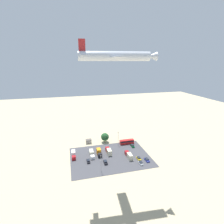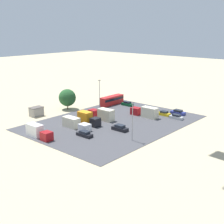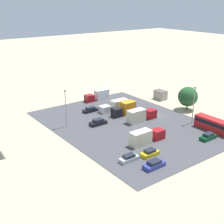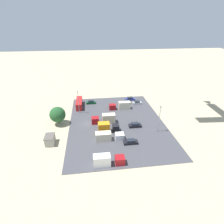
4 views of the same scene
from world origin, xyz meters
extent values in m
plane|color=tan|center=(0.00, 0.00, 0.00)|extent=(400.00, 400.00, 0.00)
cube|color=#424247|center=(0.00, 11.37, 0.04)|extent=(49.09, 35.71, 0.08)
cube|color=#9E998E|center=(10.71, -11.55, 1.39)|extent=(3.93, 2.70, 2.79)
cube|color=#59514C|center=(10.71, -11.55, 2.85)|extent=(4.17, 2.94, 0.12)
cube|color=red|center=(-16.09, -3.36, 1.63)|extent=(10.31, 2.59, 3.10)
cube|color=black|center=(-16.09, -3.36, 2.19)|extent=(9.90, 2.63, 0.87)
cube|color=black|center=(4.46, 17.61, 0.54)|extent=(1.99, 4.60, 0.93)
cube|color=#1E232D|center=(4.46, 17.61, 1.35)|extent=(1.67, 2.58, 0.68)
cube|color=black|center=(14.07, 13.77, 0.50)|extent=(1.86, 4.54, 0.83)
cube|color=#1E232D|center=(14.07, 13.77, 1.22)|extent=(1.56, 2.54, 0.61)
cube|color=#0C4723|center=(-18.49, 1.95, 0.53)|extent=(1.84, 4.30, 0.90)
cube|color=#1E232D|center=(-18.49, 1.95, 1.31)|extent=(1.55, 2.41, 0.66)
cube|color=#ADB2B7|center=(-15.37, 23.56, 0.50)|extent=(1.71, 4.24, 0.83)
cube|color=#1E232D|center=(-15.37, 23.56, 1.21)|extent=(1.43, 2.38, 0.61)
cube|color=navy|center=(-20.34, 21.29, 0.52)|extent=(2.00, 4.61, 0.87)
cube|color=#1E232D|center=(-20.34, 21.29, 1.27)|extent=(1.68, 2.58, 0.64)
cube|color=gold|center=(-16.24, 18.56, 0.50)|extent=(1.86, 4.07, 0.84)
cube|color=#1E232D|center=(-16.24, 18.56, 1.23)|extent=(1.56, 2.28, 0.61)
cube|color=maroon|center=(22.31, 8.87, 1.20)|extent=(2.36, 2.58, 2.23)
cube|color=white|center=(22.31, 4.00, 1.67)|extent=(2.36, 4.58, 3.19)
cube|color=maroon|center=(-11.10, 11.24, 1.23)|extent=(2.40, 2.85, 2.30)
cube|color=beige|center=(-11.10, 16.62, 1.72)|extent=(2.40, 5.06, 3.28)
cube|color=maroon|center=(-0.08, 3.18, 1.29)|extent=(2.52, 2.75, 2.42)
cube|color=beige|center=(-0.08, 8.37, 1.81)|extent=(2.52, 4.88, 3.45)
cube|color=black|center=(6.31, 10.13, 1.33)|extent=(2.54, 2.22, 2.50)
cube|color=orange|center=(6.31, 5.93, 1.87)|extent=(2.54, 3.95, 3.58)
cube|color=silver|center=(11.07, 10.72, 1.06)|extent=(2.49, 2.85, 1.97)
cube|color=beige|center=(11.07, 5.33, 1.49)|extent=(2.49, 5.07, 2.81)
cylinder|color=brown|center=(-1.40, -10.59, 0.92)|extent=(0.36, 0.36, 1.85)
sphere|color=#235128|center=(-1.40, -10.59, 4.04)|extent=(5.85, 5.85, 5.85)
cylinder|color=gray|center=(8.40, 24.81, 4.80)|extent=(0.20, 0.20, 9.44)
cube|color=#4C4C51|center=(8.40, 24.81, 9.70)|extent=(0.90, 0.28, 0.20)
cylinder|color=gray|center=(-9.49, -3.15, 4.85)|extent=(0.20, 0.20, 9.54)
cube|color=#4C4C51|center=(-9.49, -3.15, 9.80)|extent=(0.90, 0.28, 0.20)
camera|label=1|loc=(23.46, 106.46, 57.47)|focal=28.00mm
camera|label=2|loc=(66.37, 68.93, 27.39)|focal=50.00mm
camera|label=3|loc=(-58.50, 60.10, 31.31)|focal=50.00mm
camera|label=4|loc=(57.86, 2.08, 34.46)|focal=28.00mm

